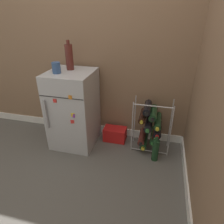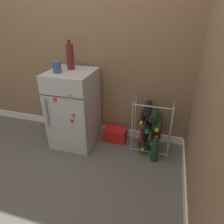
{
  "view_description": "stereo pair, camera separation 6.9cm",
  "coord_description": "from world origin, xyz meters",
  "px_view_note": "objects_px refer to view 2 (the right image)",
  "views": [
    {
      "loc": [
        0.49,
        -1.43,
        1.4
      ],
      "look_at": [
        0.02,
        0.41,
        0.42
      ],
      "focal_mm": 32.0,
      "sensor_mm": 36.0,
      "label": 1
    },
    {
      "loc": [
        0.55,
        -1.41,
        1.4
      ],
      "look_at": [
        0.02,
        0.41,
        0.42
      ],
      "focal_mm": 32.0,
      "sensor_mm": 36.0,
      "label": 2
    }
  ],
  "objects_px": {
    "wine_rack": "(151,126)",
    "fridge_top_bottle": "(70,56)",
    "fridge_top_cup": "(57,67)",
    "soda_box": "(115,134)",
    "loose_bottle_floor": "(155,151)",
    "mini_fridge": "(74,109)"
  },
  "relations": [
    {
      "from": "wine_rack",
      "to": "fridge_top_bottle",
      "type": "bearing_deg",
      "value": 179.78
    },
    {
      "from": "fridge_top_cup",
      "to": "fridge_top_bottle",
      "type": "distance_m",
      "value": 0.19
    },
    {
      "from": "soda_box",
      "to": "fridge_top_bottle",
      "type": "relative_size",
      "value": 0.89
    },
    {
      "from": "wine_rack",
      "to": "fridge_top_bottle",
      "type": "height_order",
      "value": "fridge_top_bottle"
    },
    {
      "from": "wine_rack",
      "to": "loose_bottle_floor",
      "type": "xyz_separation_m",
      "value": [
        0.08,
        -0.18,
        -0.17
      ]
    },
    {
      "from": "fridge_top_cup",
      "to": "fridge_top_bottle",
      "type": "bearing_deg",
      "value": 64.8
    },
    {
      "from": "loose_bottle_floor",
      "to": "fridge_top_bottle",
      "type": "bearing_deg",
      "value": 168.79
    },
    {
      "from": "loose_bottle_floor",
      "to": "fridge_top_cup",
      "type": "bearing_deg",
      "value": 178.06
    },
    {
      "from": "soda_box",
      "to": "fridge_top_bottle",
      "type": "xyz_separation_m",
      "value": [
        -0.47,
        -0.05,
        0.89
      ]
    },
    {
      "from": "mini_fridge",
      "to": "soda_box",
      "type": "distance_m",
      "value": 0.57
    },
    {
      "from": "soda_box",
      "to": "fridge_top_bottle",
      "type": "distance_m",
      "value": 1.01
    },
    {
      "from": "soda_box",
      "to": "loose_bottle_floor",
      "type": "xyz_separation_m",
      "value": [
        0.48,
        -0.24,
        0.04
      ]
    },
    {
      "from": "fridge_top_bottle",
      "to": "mini_fridge",
      "type": "bearing_deg",
      "value": -70.06
    },
    {
      "from": "soda_box",
      "to": "mini_fridge",
      "type": "bearing_deg",
      "value": -163.41
    },
    {
      "from": "fridge_top_cup",
      "to": "loose_bottle_floor",
      "type": "distance_m",
      "value": 1.28
    },
    {
      "from": "mini_fridge",
      "to": "fridge_top_bottle",
      "type": "relative_size",
      "value": 2.89
    },
    {
      "from": "wine_rack",
      "to": "mini_fridge",
      "type": "bearing_deg",
      "value": -175.0
    },
    {
      "from": "mini_fridge",
      "to": "wine_rack",
      "type": "bearing_deg",
      "value": 5.0
    },
    {
      "from": "mini_fridge",
      "to": "loose_bottle_floor",
      "type": "bearing_deg",
      "value": -6.87
    },
    {
      "from": "mini_fridge",
      "to": "fridge_top_bottle",
      "type": "xyz_separation_m",
      "value": [
        -0.03,
        0.08,
        0.55
      ]
    },
    {
      "from": "mini_fridge",
      "to": "wine_rack",
      "type": "relative_size",
      "value": 1.44
    },
    {
      "from": "mini_fridge",
      "to": "fridge_top_bottle",
      "type": "distance_m",
      "value": 0.56
    }
  ]
}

